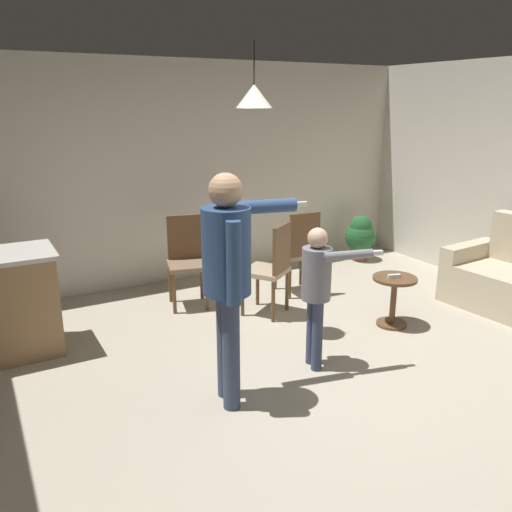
{
  "coord_description": "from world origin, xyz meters",
  "views": [
    {
      "loc": [
        -2.42,
        -2.94,
        2.21
      ],
      "look_at": [
        -0.45,
        0.62,
        1.0
      ],
      "focal_mm": 36.63,
      "sensor_mm": 36.0,
      "label": 1
    }
  ],
  "objects_px": {
    "dining_chair_by_counter": "(299,249)",
    "dining_chair_centre_back": "(272,266)",
    "side_table_by_couch": "(394,295)",
    "dining_chair_near_wall": "(186,257)",
    "person_child": "(317,283)",
    "potted_plant_corner": "(360,236)",
    "person_adult": "(229,266)",
    "spare_remote_on_table": "(394,276)"
  },
  "relations": [
    {
      "from": "dining_chair_by_counter",
      "to": "dining_chair_centre_back",
      "type": "bearing_deg",
      "value": -143.88
    },
    {
      "from": "dining_chair_by_counter",
      "to": "dining_chair_near_wall",
      "type": "xyz_separation_m",
      "value": [
        -1.27,
        0.34,
        0.0
      ]
    },
    {
      "from": "dining_chair_centre_back",
      "to": "potted_plant_corner",
      "type": "height_order",
      "value": "dining_chair_centre_back"
    },
    {
      "from": "potted_plant_corner",
      "to": "spare_remote_on_table",
      "type": "bearing_deg",
      "value": -121.99
    },
    {
      "from": "person_child",
      "to": "side_table_by_couch",
      "type": "bearing_deg",
      "value": 119.07
    },
    {
      "from": "person_child",
      "to": "potted_plant_corner",
      "type": "relative_size",
      "value": 1.9
    },
    {
      "from": "potted_plant_corner",
      "to": "dining_chair_centre_back",
      "type": "bearing_deg",
      "value": -152.37
    },
    {
      "from": "spare_remote_on_table",
      "to": "person_child",
      "type": "bearing_deg",
      "value": -164.95
    },
    {
      "from": "dining_chair_by_counter",
      "to": "dining_chair_centre_back",
      "type": "xyz_separation_m",
      "value": [
        -0.61,
        -0.39,
        0.0
      ]
    },
    {
      "from": "side_table_by_couch",
      "to": "potted_plant_corner",
      "type": "height_order",
      "value": "potted_plant_corner"
    },
    {
      "from": "dining_chair_by_counter",
      "to": "side_table_by_couch",
      "type": "bearing_deg",
      "value": -71.71
    },
    {
      "from": "person_adult",
      "to": "dining_chair_near_wall",
      "type": "bearing_deg",
      "value": 179.03
    },
    {
      "from": "spare_remote_on_table",
      "to": "dining_chair_by_counter",
      "type": "bearing_deg",
      "value": 103.57
    },
    {
      "from": "side_table_by_couch",
      "to": "person_child",
      "type": "height_order",
      "value": "person_child"
    },
    {
      "from": "side_table_by_couch",
      "to": "spare_remote_on_table",
      "type": "bearing_deg",
      "value": -155.49
    },
    {
      "from": "dining_chair_near_wall",
      "to": "spare_remote_on_table",
      "type": "xyz_separation_m",
      "value": [
        1.58,
        -1.59,
        -0.01
      ]
    },
    {
      "from": "person_adult",
      "to": "dining_chair_by_counter",
      "type": "height_order",
      "value": "person_adult"
    },
    {
      "from": "side_table_by_couch",
      "to": "dining_chair_near_wall",
      "type": "relative_size",
      "value": 0.52
    },
    {
      "from": "person_adult",
      "to": "dining_chair_centre_back",
      "type": "bearing_deg",
      "value": 151.1
    },
    {
      "from": "dining_chair_by_counter",
      "to": "person_child",
      "type": "bearing_deg",
      "value": -115.33
    },
    {
      "from": "person_adult",
      "to": "person_child",
      "type": "height_order",
      "value": "person_adult"
    },
    {
      "from": "person_adult",
      "to": "potted_plant_corner",
      "type": "distance_m",
      "value": 4.16
    },
    {
      "from": "potted_plant_corner",
      "to": "spare_remote_on_table",
      "type": "height_order",
      "value": "potted_plant_corner"
    },
    {
      "from": "person_adult",
      "to": "dining_chair_near_wall",
      "type": "distance_m",
      "value": 2.16
    },
    {
      "from": "person_child",
      "to": "potted_plant_corner",
      "type": "height_order",
      "value": "person_child"
    },
    {
      "from": "person_adult",
      "to": "spare_remote_on_table",
      "type": "xyz_separation_m",
      "value": [
        2.04,
        0.45,
        -0.55
      ]
    },
    {
      "from": "person_adult",
      "to": "spare_remote_on_table",
      "type": "relative_size",
      "value": 13.43
    },
    {
      "from": "person_adult",
      "to": "potted_plant_corner",
      "type": "height_order",
      "value": "person_adult"
    },
    {
      "from": "side_table_by_couch",
      "to": "dining_chair_by_counter",
      "type": "distance_m",
      "value": 1.3
    },
    {
      "from": "dining_chair_near_wall",
      "to": "dining_chair_centre_back",
      "type": "relative_size",
      "value": 1.0
    },
    {
      "from": "dining_chair_near_wall",
      "to": "potted_plant_corner",
      "type": "xyz_separation_m",
      "value": [
        2.82,
        0.4,
        -0.19
      ]
    },
    {
      "from": "spare_remote_on_table",
      "to": "person_adult",
      "type": "bearing_deg",
      "value": -167.57
    },
    {
      "from": "dining_chair_near_wall",
      "to": "dining_chair_by_counter",
      "type": "bearing_deg",
      "value": 178.62
    },
    {
      "from": "dining_chair_near_wall",
      "to": "spare_remote_on_table",
      "type": "relative_size",
      "value": 7.69
    },
    {
      "from": "side_table_by_couch",
      "to": "person_adult",
      "type": "relative_size",
      "value": 0.3
    },
    {
      "from": "person_adult",
      "to": "potted_plant_corner",
      "type": "xyz_separation_m",
      "value": [
        3.29,
        2.44,
        -0.73
      ]
    },
    {
      "from": "person_child",
      "to": "spare_remote_on_table",
      "type": "distance_m",
      "value": 1.23
    },
    {
      "from": "person_child",
      "to": "dining_chair_by_counter",
      "type": "xyz_separation_m",
      "value": [
        0.86,
        1.56,
        -0.22
      ]
    },
    {
      "from": "spare_remote_on_table",
      "to": "dining_chair_near_wall",
      "type": "bearing_deg",
      "value": 134.77
    },
    {
      "from": "person_adult",
      "to": "potted_plant_corner",
      "type": "relative_size",
      "value": 2.68
    },
    {
      "from": "person_child",
      "to": "potted_plant_corner",
      "type": "distance_m",
      "value": 3.36
    },
    {
      "from": "dining_chair_by_counter",
      "to": "potted_plant_corner",
      "type": "xyz_separation_m",
      "value": [
        1.55,
        0.74,
        -0.19
      ]
    }
  ]
}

